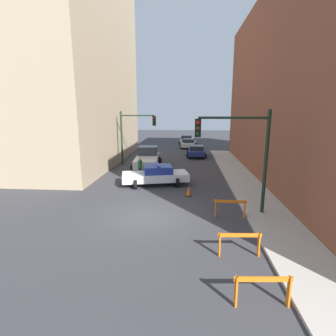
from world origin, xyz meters
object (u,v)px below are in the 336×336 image
object	(u,v)px
parked_car_near	(196,151)
parked_car_far	(187,139)
barrier_mid	(239,241)
police_car	(156,175)
barrier_back	(230,206)
traffic_cone	(189,191)
traffic_light_far	(133,130)
barrier_front	(263,286)
traffic_light_near	(243,146)
white_truck	(147,158)
pedestrian_crossing	(140,168)
parked_car_mid	(189,143)

from	to	relation	value
parked_car_near	parked_car_far	world-z (taller)	same
barrier_mid	police_car	bearing A→B (deg)	114.40
police_car	barrier_back	world-z (taller)	police_car
police_car	traffic_cone	bearing A→B (deg)	-148.56
traffic_light_far	parked_car_far	size ratio (longest dim) A/B	1.17
parked_car_far	barrier_front	distance (m)	36.27
parked_car_near	parked_car_far	bearing A→B (deg)	96.54
traffic_light_near	police_car	bearing A→B (deg)	134.30
police_car	white_truck	distance (m)	5.96
traffic_light_far	barrier_mid	size ratio (longest dim) A/B	3.25
police_car	white_truck	xyz separation A→B (m)	(-1.51, 5.77, 0.18)
white_truck	parked_car_near	distance (m)	7.97
traffic_light_far	pedestrian_crossing	world-z (taller)	traffic_light_far
parked_car_near	traffic_cone	world-z (taller)	parked_car_near
barrier_mid	parked_car_near	bearing A→B (deg)	92.46
traffic_light_far	barrier_front	world-z (taller)	traffic_light_far
white_truck	parked_car_mid	size ratio (longest dim) A/B	1.24
parked_car_far	barrier_front	world-z (taller)	parked_car_far
traffic_light_far	traffic_light_near	bearing A→B (deg)	-55.98
police_car	parked_car_far	world-z (taller)	police_car
parked_car_mid	traffic_cone	xyz separation A→B (m)	(-0.02, -21.78, -0.36)
white_truck	traffic_cone	bearing A→B (deg)	-68.63
traffic_light_near	parked_car_near	world-z (taller)	traffic_light_near
barrier_front	traffic_cone	size ratio (longest dim) A/B	2.44
traffic_light_far	barrier_mid	xyz separation A→B (m)	(7.26, -16.06, -2.78)
barrier_back	traffic_cone	bearing A→B (deg)	122.59
parked_car_mid	barrier_front	distance (m)	31.24
police_car	parked_car_far	xyz separation A→B (m)	(2.09, 24.40, -0.05)
traffic_light_near	police_car	size ratio (longest dim) A/B	1.04
traffic_light_near	traffic_cone	distance (m)	4.94
traffic_light_near	parked_car_far	world-z (taller)	traffic_light_near
white_truck	parked_car_far	distance (m)	18.98
police_car	parked_car_near	bearing A→B (deg)	-28.13
traffic_light_near	traffic_cone	world-z (taller)	traffic_light_near
barrier_back	traffic_light_far	bearing A→B (deg)	121.02
police_car	traffic_cone	distance (m)	3.40
white_truck	traffic_light_near	bearing A→B (deg)	-63.13
barrier_mid	traffic_light_far	bearing A→B (deg)	114.31
police_car	traffic_light_near	bearing A→B (deg)	-148.69
white_truck	pedestrian_crossing	bearing A→B (deg)	-93.07
parked_car_near	parked_car_far	distance (m)	12.32
barrier_back	traffic_light_near	bearing A→B (deg)	43.97
traffic_cone	parked_car_far	bearing A→B (deg)	90.58
traffic_light_near	police_car	distance (m)	7.66
white_truck	police_car	bearing A→B (deg)	-79.32
parked_car_near	barrier_front	distance (m)	23.96
barrier_mid	barrier_back	xyz separation A→B (m)	(0.22, 3.63, 0.00)
pedestrian_crossing	barrier_front	size ratio (longest dim) A/B	1.04
barrier_front	barrier_mid	bearing A→B (deg)	93.40
pedestrian_crossing	parked_car_near	bearing A→B (deg)	-101.16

